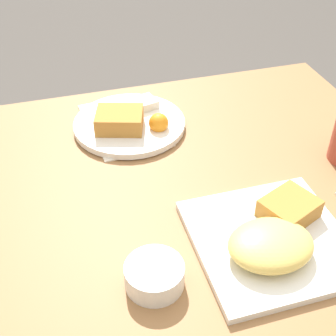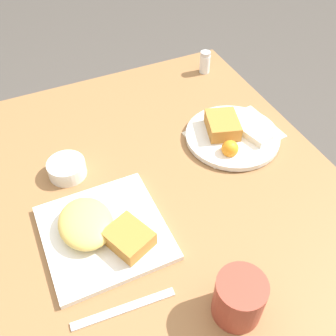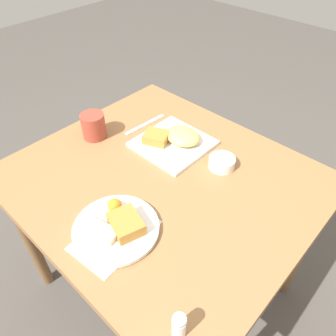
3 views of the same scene
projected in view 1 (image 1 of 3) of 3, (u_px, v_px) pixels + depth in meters
The scene contains 5 objects.
dining_table at pixel (187, 226), 0.95m from camera, with size 1.00×0.89×0.74m.
menu_card at pixel (124, 125), 1.08m from camera, with size 0.18×0.26×0.00m.
plate_square_near at pixel (273, 237), 0.78m from camera, with size 0.26×0.26×0.06m.
plate_oval_far at pixel (129, 122), 1.06m from camera, with size 0.25×0.25×0.05m.
sauce_ramekin at pixel (154, 275), 0.72m from camera, with size 0.09×0.09×0.04m.
Camera 1 is at (-0.23, -0.63, 1.33)m, focal length 50.00 mm.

